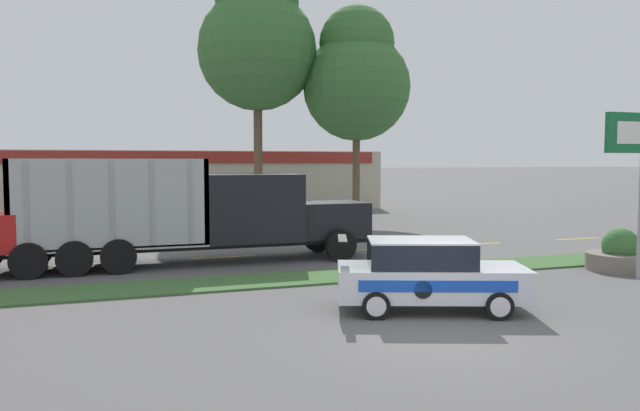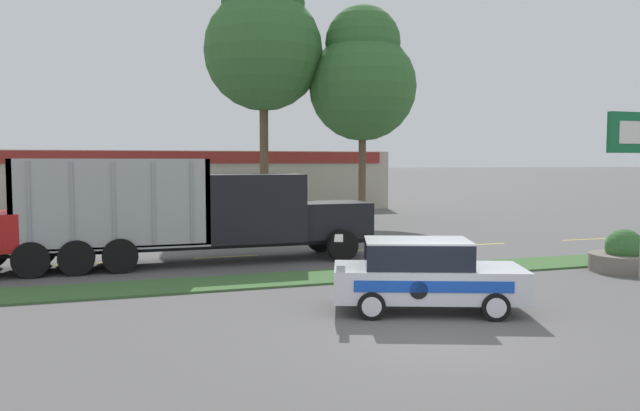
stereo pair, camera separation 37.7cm
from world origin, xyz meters
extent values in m
plane|color=#5B5959|center=(0.00, 0.00, 0.00)|extent=(600.00, 600.00, 0.00)
cube|color=#3D6633|center=(0.00, 6.73, 0.03)|extent=(120.00, 2.13, 0.06)
cube|color=yellow|center=(-7.53, 11.80, 0.00)|extent=(2.40, 0.14, 0.01)
cube|color=yellow|center=(-2.13, 11.80, 0.00)|extent=(2.40, 0.14, 0.01)
cube|color=yellow|center=(3.27, 11.80, 0.00)|extent=(2.40, 0.14, 0.01)
cube|color=yellow|center=(8.67, 11.80, 0.00)|extent=(2.40, 0.14, 0.01)
cube|color=yellow|center=(14.07, 11.80, 0.00)|extent=(2.40, 0.14, 0.01)
cube|color=#B7B7BC|center=(-8.71, 10.50, 1.35)|extent=(0.06, 1.81, 1.00)
cube|color=black|center=(-3.09, 10.70, 0.64)|extent=(11.91, 1.37, 0.18)
cube|color=black|center=(1.57, 10.70, 1.37)|extent=(2.59, 2.04, 1.29)
cube|color=#B7B7BC|center=(2.90, 10.70, 1.37)|extent=(0.06, 1.75, 1.09)
cube|color=black|center=(-1.38, 10.70, 1.90)|extent=(3.31, 2.49, 2.34)
cube|color=black|center=(0.30, 10.70, 2.31)|extent=(0.04, 2.12, 1.05)
cylinder|color=silver|center=(-3.14, 9.88, 2.70)|extent=(0.14, 0.14, 1.61)
cube|color=#ADADB2|center=(-6.04, 10.70, 0.79)|extent=(6.01, 2.49, 0.12)
cube|color=#ADADB2|center=(-3.12, 10.70, 2.19)|extent=(0.16, 2.49, 2.81)
cube|color=#ADADB2|center=(-8.97, 10.70, 2.19)|extent=(0.16, 2.49, 2.81)
cube|color=#ADADB2|center=(-6.04, 9.53, 2.19)|extent=(6.01, 0.16, 2.81)
cube|color=#ADADB2|center=(-6.04, 11.86, 2.19)|extent=(6.01, 0.16, 2.81)
cube|color=#99999E|center=(-8.44, 9.43, 2.19)|extent=(0.10, 0.04, 2.67)
cube|color=#99999E|center=(-7.24, 9.43, 2.19)|extent=(0.10, 0.04, 2.67)
cube|color=#99999E|center=(-6.04, 9.43, 2.19)|extent=(0.10, 0.04, 2.67)
cube|color=#99999E|center=(-4.84, 9.43, 2.19)|extent=(0.10, 0.04, 2.67)
cube|color=#99999E|center=(-3.64, 9.43, 2.19)|extent=(0.10, 0.04, 2.67)
cylinder|color=black|center=(1.57, 9.47, 0.55)|extent=(1.10, 0.30, 1.10)
cylinder|color=black|center=(1.57, 11.92, 0.55)|extent=(1.10, 0.30, 1.10)
cylinder|color=black|center=(-8.45, 9.47, 0.55)|extent=(1.10, 0.30, 1.10)
cylinder|color=black|center=(-8.45, 11.92, 0.55)|extent=(1.10, 0.30, 1.10)
cylinder|color=black|center=(-7.16, 9.47, 0.55)|extent=(1.10, 0.30, 1.10)
cylinder|color=black|center=(-7.16, 11.92, 0.55)|extent=(1.10, 0.30, 1.10)
cylinder|color=black|center=(-5.88, 9.47, 0.55)|extent=(1.10, 0.30, 1.10)
cylinder|color=black|center=(-5.88, 11.92, 0.55)|extent=(1.10, 0.30, 1.10)
cube|color=silver|center=(0.93, 2.00, 0.69)|extent=(4.76, 3.25, 0.74)
cube|color=black|center=(0.68, 2.09, 1.35)|extent=(2.83, 2.35, 0.59)
cube|color=silver|center=(0.68, 2.09, 1.67)|extent=(2.83, 2.35, 0.04)
cube|color=black|center=(-1.04, 2.73, 1.71)|extent=(0.70, 1.44, 0.03)
cube|color=blue|center=(0.60, 1.14, 0.76)|extent=(3.30, 1.24, 0.26)
cylinder|color=black|center=(0.29, 1.25, 0.69)|extent=(0.38, 0.15, 0.41)
cylinder|color=black|center=(1.90, 0.70, 0.32)|extent=(0.66, 0.41, 0.63)
cylinder|color=silver|center=(1.86, 0.61, 0.32)|extent=(0.42, 0.17, 0.44)
cylinder|color=black|center=(2.51, 2.34, 0.32)|extent=(0.66, 0.41, 0.63)
cylinder|color=silver|center=(2.54, 2.44, 0.32)|extent=(0.42, 0.17, 0.44)
cylinder|color=black|center=(-0.66, 1.66, 0.32)|extent=(0.66, 0.41, 0.63)
cylinder|color=silver|center=(-0.69, 1.56, 0.32)|extent=(0.42, 0.17, 0.44)
cylinder|color=black|center=(-0.04, 3.29, 0.32)|extent=(0.66, 0.41, 0.63)
cylinder|color=silver|center=(-0.01, 3.39, 0.32)|extent=(0.42, 0.17, 0.44)
cylinder|color=slate|center=(9.43, 4.77, 0.28)|extent=(2.12, 2.12, 0.55)
sphere|color=#386B33|center=(9.43, 4.77, 0.79)|extent=(1.16, 1.16, 1.16)
cube|color=#BCB29E|center=(-1.69, 37.43, 2.12)|extent=(30.15, 12.00, 4.23)
cube|color=maroon|center=(-1.69, 31.38, 3.78)|extent=(28.64, 0.10, 0.80)
cylinder|color=brown|center=(7.50, 22.16, 3.02)|extent=(0.42, 0.42, 6.05)
sphere|color=#386B33|center=(7.50, 22.16, 7.72)|extent=(6.08, 6.08, 6.08)
sphere|color=#386B33|center=(7.50, 22.16, 10.15)|extent=(4.26, 4.26, 4.26)
cylinder|color=brown|center=(2.09, 23.56, 3.92)|extent=(0.49, 0.49, 7.83)
sphere|color=#386B33|center=(2.09, 23.56, 9.66)|extent=(6.64, 6.64, 6.64)
sphere|color=#386B33|center=(2.09, 23.56, 12.32)|extent=(4.65, 4.65, 4.65)
camera|label=1|loc=(-6.40, -10.79, 3.52)|focal=35.00mm
camera|label=2|loc=(-6.04, -10.91, 3.52)|focal=35.00mm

